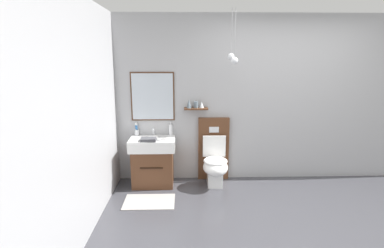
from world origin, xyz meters
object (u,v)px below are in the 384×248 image
at_px(soap_dispenser, 171,130).
at_px(folded_hand_towel, 149,140).
at_px(vanity_sink_left, 153,160).
at_px(toothbrush_cup, 137,132).
at_px(toilet, 214,160).

relative_size(soap_dispenser, folded_hand_towel, 0.90).
relative_size(vanity_sink_left, toothbrush_cup, 3.66).
bearing_deg(folded_hand_towel, vanity_sink_left, 74.87).
bearing_deg(soap_dispenser, vanity_sink_left, -146.19).
relative_size(vanity_sink_left, folded_hand_towel, 3.32).
relative_size(toothbrush_cup, soap_dispenser, 1.01).
distance_m(vanity_sink_left, toothbrush_cup, 0.51).
relative_size(toilet, folded_hand_towel, 4.55).
distance_m(vanity_sink_left, soap_dispenser, 0.54).
bearing_deg(vanity_sink_left, soap_dispenser, 33.81).
xyz_separation_m(toilet, soap_dispenser, (-0.67, 0.17, 0.44)).
distance_m(soap_dispenser, folded_hand_towel, 0.45).
bearing_deg(toilet, toothbrush_cup, 172.32).
bearing_deg(vanity_sink_left, folded_hand_towel, -105.13).
xyz_separation_m(vanity_sink_left, folded_hand_towel, (-0.04, -0.15, 0.37)).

